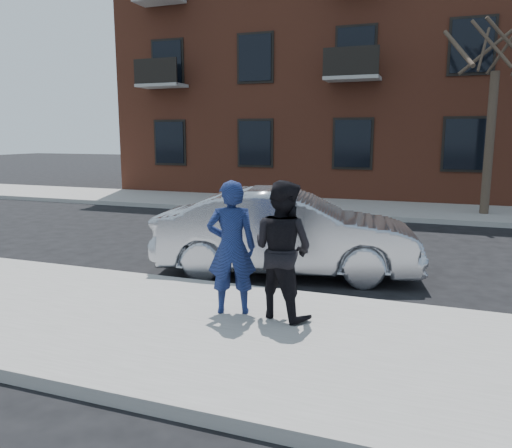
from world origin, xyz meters
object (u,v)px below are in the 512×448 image
at_px(street_tree, 499,29).
at_px(silver_sedan, 287,233).
at_px(man_peacoat, 283,250).
at_px(man_hoodie, 231,247).

relative_size(street_tree, silver_sedan, 1.45).
bearing_deg(man_peacoat, man_hoodie, 27.34).
bearing_deg(man_peacoat, street_tree, -87.51).
relative_size(street_tree, man_hoodie, 3.79).
distance_m(street_tree, silver_sedan, 10.12).
bearing_deg(man_peacoat, silver_sedan, -55.22).
bearing_deg(man_hoodie, silver_sedan, -110.12).
relative_size(silver_sedan, man_peacoat, 2.60).
relative_size(street_tree, man_peacoat, 3.77).
bearing_deg(man_hoodie, man_peacoat, 167.77).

